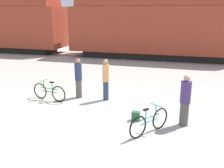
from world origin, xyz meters
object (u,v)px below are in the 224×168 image
Objects in this scene: freight_train at (152,22)px; bicycle_green at (49,92)px; person_in_navy at (78,78)px; backpack at (136,116)px; person_in_tan at (106,79)px; bicycle_teal at (149,122)px; person_in_purple at (185,100)px.

bicycle_green is (-2.83, -11.59, -2.52)m from freight_train.
person_in_navy is 5.26× the size of backpack.
bicycle_green is 1.41m from person_in_navy.
person_in_tan is (2.38, 0.73, 0.56)m from bicycle_green.
freight_train is at bearing 76.28° from bicycle_green.
person_in_purple reaches higher than bicycle_teal.
person_in_navy is at bearing 142.91° from bicycle_teal.
bicycle_teal is 0.84× the size of person_in_purple.
freight_train is at bearing -120.62° from person_in_purple.
freight_train is at bearing 97.77° from bicycle_teal.
backpack is (-1.66, -0.07, -0.73)m from person_in_purple.
bicycle_teal is 4.44× the size of backpack.
freight_train is 23.15× the size of person_in_tan.
backpack is at bearing 124.73° from bicycle_teal.
person_in_tan reaches higher than bicycle_green.
person_in_navy is (-1.72, -10.88, -1.99)m from freight_train.
person_in_navy is (-3.58, 2.70, 0.52)m from bicycle_teal.
person_in_purple is 3.81m from person_in_tan.
bicycle_teal is (4.68, -2.00, 0.01)m from bicycle_green.
person_in_tan is at bearing 37.05° from person_in_navy.
person_in_navy is 3.56m from backpack.
person_in_purple reaches higher than backpack.
bicycle_teal reaches higher than backpack.
freight_train is 23.55× the size of person_in_purple.
person_in_purple is at bearing 152.44° from person_in_tan.
person_in_purple is 1.00× the size of person_in_navy.
freight_train is at bearing 95.61° from backpack.
bicycle_teal is at bearing -23.12° from bicycle_green.
person_in_navy is 1.27m from person_in_tan.
person_in_tan is 5.36× the size of backpack.
person_in_tan is at bearing 132.48° from backpack.
person_in_tan reaches higher than person_in_navy.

